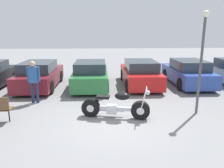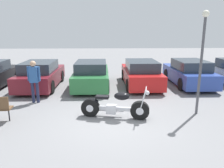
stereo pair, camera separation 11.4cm
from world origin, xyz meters
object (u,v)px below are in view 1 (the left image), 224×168
(parked_car_maroon, at_px, (40,75))
(parked_car_green, at_px, (91,75))
(lamp_post, at_px, (202,51))
(parked_car_blue, at_px, (187,73))
(parked_car_red, at_px, (140,74))
(person_standing, at_px, (34,78))
(motorcycle, at_px, (114,106))

(parked_car_maroon, distance_m, parked_car_green, 2.65)
(parked_car_green, bearing_deg, parked_car_maroon, 179.36)
(parked_car_green, relative_size, lamp_post, 1.16)
(parked_car_blue, bearing_deg, lamp_post, -107.16)
(parked_car_red, relative_size, person_standing, 2.38)
(parked_car_maroon, bearing_deg, person_standing, -79.68)
(parked_car_green, height_order, parked_car_blue, same)
(parked_car_green, distance_m, parked_car_blue, 5.31)
(parked_car_maroon, bearing_deg, motorcycle, -49.78)
(lamp_post, bearing_deg, parked_car_green, 134.77)
(parked_car_red, xyz_separation_m, parked_car_blue, (2.65, 0.10, 0.00))
(motorcycle, height_order, person_standing, person_standing)
(parked_car_maroon, distance_m, parked_car_blue, 7.96)
(parked_car_maroon, distance_m, person_standing, 2.63)
(parked_car_blue, bearing_deg, parked_car_maroon, -178.20)
(parked_car_red, distance_m, person_standing, 5.56)
(parked_car_green, relative_size, parked_car_blue, 1.00)
(parked_car_blue, distance_m, person_standing, 8.01)
(motorcycle, height_order, parked_car_blue, parked_car_blue)
(lamp_post, bearing_deg, motorcycle, -175.06)
(person_standing, bearing_deg, motorcycle, -28.80)
(parked_car_green, height_order, parked_car_red, same)
(motorcycle, distance_m, person_standing, 3.67)
(parked_car_maroon, relative_size, person_standing, 2.38)
(parked_car_green, bearing_deg, motorcycle, -77.02)
(parked_car_red, bearing_deg, motorcycle, -110.55)
(motorcycle, bearing_deg, parked_car_maroon, 130.22)
(parked_car_red, relative_size, parked_car_blue, 1.00)
(parked_car_maroon, height_order, parked_car_red, same)
(motorcycle, xyz_separation_m, parked_car_red, (1.67, 4.45, 0.23))
(parked_car_blue, distance_m, lamp_post, 4.76)
(lamp_post, relative_size, person_standing, 2.04)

